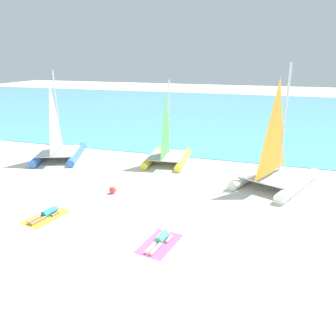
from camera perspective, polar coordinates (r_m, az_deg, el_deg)
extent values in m
plane|color=silver|center=(21.62, 4.20, 1.28)|extent=(120.00, 120.00, 0.00)
cube|color=#4C9EB7|center=(41.43, 11.00, 9.54)|extent=(120.00, 40.00, 0.05)
cylinder|color=yellow|center=(21.51, -2.77, 1.85)|extent=(0.80, 3.98, 0.45)
cylinder|color=yellow|center=(21.08, 2.68, 1.50)|extent=(0.80, 3.98, 0.45)
cube|color=silver|center=(21.02, -0.18, 2.19)|extent=(2.29, 2.71, 0.06)
cylinder|color=silver|center=(21.02, 0.15, 8.72)|extent=(0.09, 0.09, 4.71)
pyramid|color=#4CA54C|center=(20.15, -0.42, 7.86)|extent=(0.24, 2.07, 3.96)
cylinder|color=blue|center=(23.56, -20.95, 2.18)|extent=(2.04, 4.25, 0.50)
cylinder|color=blue|center=(22.98, -15.51, 2.35)|extent=(2.04, 4.25, 0.50)
cube|color=silver|center=(22.97, -18.46, 2.79)|extent=(3.14, 3.43, 0.06)
cylinder|color=silver|center=(23.03, -18.74, 9.35)|extent=(0.10, 0.10, 5.19)
pyramid|color=white|center=(22.08, -19.36, 8.50)|extent=(0.88, 2.15, 4.36)
cylinder|color=white|center=(18.95, 14.58, -1.00)|extent=(2.39, 4.62, 0.55)
cylinder|color=white|center=(18.08, 21.67, -2.73)|extent=(2.39, 4.62, 0.55)
cube|color=silver|center=(18.18, 17.85, -1.13)|extent=(3.51, 3.81, 0.07)
cylinder|color=silver|center=(18.09, 19.63, 7.86)|extent=(0.11, 0.11, 5.70)
pyramid|color=orange|center=(17.09, 18.14, 6.84)|extent=(1.05, 2.33, 4.79)
cube|color=yellow|center=(15.09, -20.49, -8.01)|extent=(1.45, 2.08, 0.01)
cylinder|color=#268CCC|center=(15.13, -19.99, -7.20)|extent=(0.42, 0.67, 0.30)
sphere|color=#8C6647|center=(15.37, -18.86, -6.65)|extent=(0.22, 0.22, 0.22)
cylinder|color=#8C6647|center=(14.87, -22.06, -8.29)|extent=(0.29, 0.79, 0.14)
cylinder|color=#8C6647|center=(14.74, -21.60, -8.47)|extent=(0.29, 0.79, 0.14)
cylinder|color=#8C6647|center=(15.41, -20.07, -7.09)|extent=(0.19, 0.46, 0.10)
cylinder|color=#8C6647|center=(15.11, -18.95, -7.50)|extent=(0.19, 0.46, 0.10)
cube|color=#D84C99|center=(12.35, -1.47, -12.99)|extent=(1.39, 2.05, 0.01)
cylinder|color=#3FB28C|center=(12.41, -1.04, -11.95)|extent=(0.39, 0.66, 0.30)
sphere|color=beige|center=(12.73, -0.17, -11.11)|extent=(0.22, 0.22, 0.22)
cylinder|color=beige|center=(12.01, -2.91, -13.59)|extent=(0.26, 0.79, 0.14)
cylinder|color=beige|center=(11.93, -2.13, -13.80)|extent=(0.26, 0.79, 0.14)
cylinder|color=beige|center=(12.67, -1.60, -11.75)|extent=(0.17, 0.46, 0.10)
cylinder|color=beige|center=(12.49, 0.22, -12.21)|extent=(0.17, 0.46, 0.10)
sphere|color=red|center=(16.65, -9.61, -3.78)|extent=(0.36, 0.36, 0.36)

